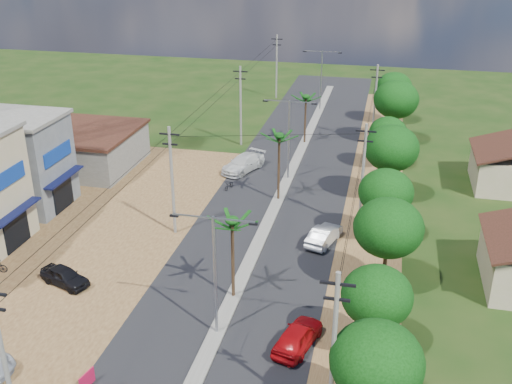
{
  "coord_description": "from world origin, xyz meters",
  "views": [
    {
      "loc": [
        8.94,
        -28.61,
        22.76
      ],
      "look_at": [
        -0.9,
        14.79,
        3.0
      ],
      "focal_mm": 42.0,
      "sensor_mm": 36.0,
      "label": 1
    }
  ],
  "objects_px": {
    "car_red_near": "(298,337)",
    "car_white_far": "(243,164)",
    "roadside_sign": "(87,380)",
    "car_parked_dark": "(65,277)",
    "car_silver_mid": "(324,235)"
  },
  "relations": [
    {
      "from": "car_white_far",
      "to": "roadside_sign",
      "type": "relative_size",
      "value": 4.71
    },
    {
      "from": "car_white_far",
      "to": "car_parked_dark",
      "type": "bearing_deg",
      "value": -84.38
    },
    {
      "from": "car_red_near",
      "to": "roadside_sign",
      "type": "xyz_separation_m",
      "value": [
        -10.5,
        -5.86,
        -0.26
      ]
    },
    {
      "from": "car_silver_mid",
      "to": "roadside_sign",
      "type": "xyz_separation_m",
      "value": [
        -10.5,
        -18.86,
        -0.22
      ]
    },
    {
      "from": "car_red_near",
      "to": "car_parked_dark",
      "type": "relative_size",
      "value": 1.15
    },
    {
      "from": "car_white_far",
      "to": "roadside_sign",
      "type": "distance_m",
      "value": 32.26
    },
    {
      "from": "car_red_near",
      "to": "car_white_far",
      "type": "height_order",
      "value": "car_white_far"
    },
    {
      "from": "car_white_far",
      "to": "car_silver_mid",
      "type": "bearing_deg",
      "value": -31.52
    },
    {
      "from": "car_red_near",
      "to": "car_white_far",
      "type": "xyz_separation_m",
      "value": [
        -9.82,
        26.39,
        0.05
      ]
    },
    {
      "from": "car_parked_dark",
      "to": "roadside_sign",
      "type": "distance_m",
      "value": 10.94
    },
    {
      "from": "roadside_sign",
      "to": "car_white_far",
      "type": "bearing_deg",
      "value": 100.9
    },
    {
      "from": "car_silver_mid",
      "to": "car_red_near",
      "type": "bearing_deg",
      "value": 106.82
    },
    {
      "from": "car_red_near",
      "to": "car_silver_mid",
      "type": "height_order",
      "value": "car_red_near"
    },
    {
      "from": "car_white_far",
      "to": "car_parked_dark",
      "type": "relative_size",
      "value": 1.45
    },
    {
      "from": "car_silver_mid",
      "to": "car_white_far",
      "type": "relative_size",
      "value": 0.78
    }
  ]
}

